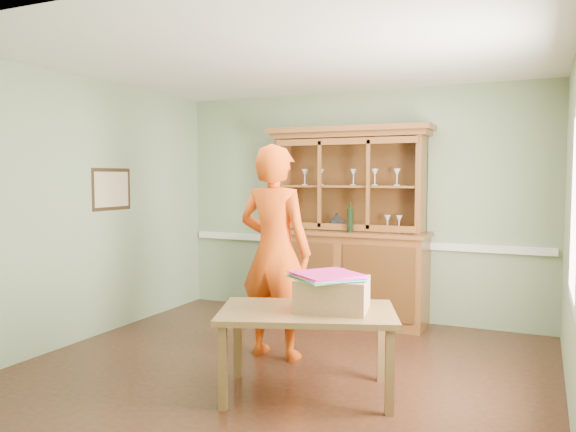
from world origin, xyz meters
The scene contains 14 objects.
floor centered at (0.00, 0.00, 0.00)m, with size 4.50×4.50×0.00m, color #472616.
ceiling centered at (0.00, 0.00, 2.70)m, with size 4.50×4.50×0.00m, color white.
wall_back centered at (0.00, 2.00, 1.35)m, with size 4.50×4.50×0.00m, color gray.
wall_left centered at (-2.25, 0.00, 1.35)m, with size 4.00×4.00×0.00m, color gray.
wall_right centered at (2.25, 0.00, 1.35)m, with size 4.00×4.00×0.00m, color gray.
wall_front centered at (0.00, -2.00, 1.35)m, with size 4.50×4.50×0.00m, color gray.
chair_rail centered at (0.00, 1.98, 0.90)m, with size 4.41×0.05×0.08m, color white.
framed_map centered at (-2.23, 0.30, 1.55)m, with size 0.03×0.60×0.46m.
window_panel centered at (2.23, -0.30, 1.50)m, with size 0.03×0.96×1.36m.
china_hutch centered at (-0.03, 1.74, 0.79)m, with size 1.92×0.63×2.26m.
dining_table centered at (0.42, -0.54, 0.59)m, with size 1.53×1.21×0.67m.
cardboard_box centered at (0.59, -0.46, 0.79)m, with size 0.53×0.42×0.25m, color tan.
kite_stack centered at (0.57, -0.51, 0.94)m, with size 0.63×0.63×0.04m.
person centered at (-0.22, 0.20, 0.99)m, with size 0.72×0.47×1.98m, color #EA4D0E.
Camera 1 is at (2.03, -4.46, 1.69)m, focal length 35.00 mm.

